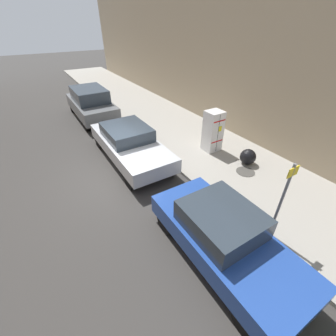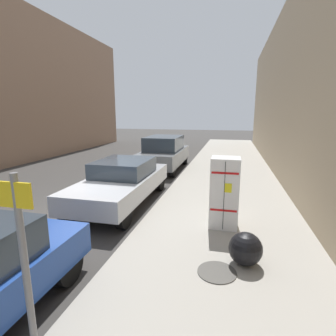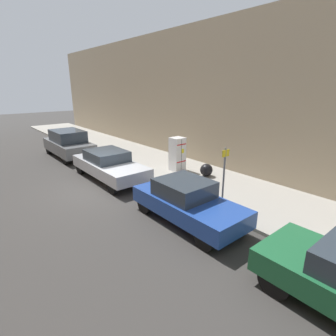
{
  "view_description": "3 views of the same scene",
  "coord_description": "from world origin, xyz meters",
  "px_view_note": "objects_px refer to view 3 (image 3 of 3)",
  "views": [
    {
      "loc": [
        2.05,
        6.95,
        5.05
      ],
      "look_at": [
        -0.79,
        2.34,
        1.41
      ],
      "focal_mm": 24.0,
      "sensor_mm": 36.0,
      "label": 1
    },
    {
      "loc": [
        -4.32,
        6.8,
        2.93
      ],
      "look_at": [
        -2.63,
        -0.19,
        1.41
      ],
      "focal_mm": 28.0,
      "sensor_mm": 36.0,
      "label": 2
    },
    {
      "loc": [
        4.69,
        10.43,
        4.43
      ],
      "look_at": [
        -2.09,
        2.23,
        1.09
      ],
      "focal_mm": 28.0,
      "sensor_mm": 36.0,
      "label": 3
    }
  ],
  "objects_px": {
    "parked_suv_gray": "(69,143)",
    "discarded_refrigerator": "(177,154)",
    "parked_hatchback_blue": "(187,201)",
    "street_sign_post": "(224,175)",
    "trash_bag": "(206,170)",
    "parked_sedan_silver": "(109,164)"
  },
  "relations": [
    {
      "from": "parked_suv_gray",
      "to": "discarded_refrigerator",
      "type": "bearing_deg",
      "value": 115.74
    },
    {
      "from": "parked_hatchback_blue",
      "to": "parked_suv_gray",
      "type": "bearing_deg",
      "value": -90.0
    },
    {
      "from": "discarded_refrigerator",
      "to": "parked_suv_gray",
      "type": "height_order",
      "value": "discarded_refrigerator"
    },
    {
      "from": "street_sign_post",
      "to": "trash_bag",
      "type": "relative_size",
      "value": 3.65
    },
    {
      "from": "trash_bag",
      "to": "parked_sedan_silver",
      "type": "relative_size",
      "value": 0.13
    },
    {
      "from": "parked_sedan_silver",
      "to": "parked_suv_gray",
      "type": "bearing_deg",
      "value": -90.0
    },
    {
      "from": "street_sign_post",
      "to": "parked_hatchback_blue",
      "type": "distance_m",
      "value": 1.7
    },
    {
      "from": "street_sign_post",
      "to": "parked_hatchback_blue",
      "type": "relative_size",
      "value": 0.55
    },
    {
      "from": "street_sign_post",
      "to": "parked_sedan_silver",
      "type": "relative_size",
      "value": 0.48
    },
    {
      "from": "street_sign_post",
      "to": "parked_sedan_silver",
      "type": "bearing_deg",
      "value": -75.26
    },
    {
      "from": "trash_bag",
      "to": "parked_sedan_silver",
      "type": "xyz_separation_m",
      "value": [
        3.76,
        -3.0,
        0.31
      ]
    },
    {
      "from": "parked_sedan_silver",
      "to": "parked_hatchback_blue",
      "type": "relative_size",
      "value": 1.15
    },
    {
      "from": "street_sign_post",
      "to": "parked_suv_gray",
      "type": "bearing_deg",
      "value": -82.31
    },
    {
      "from": "street_sign_post",
      "to": "parked_sedan_silver",
      "type": "xyz_separation_m",
      "value": [
        1.53,
        -5.82,
        -0.66
      ]
    },
    {
      "from": "trash_bag",
      "to": "street_sign_post",
      "type": "bearing_deg",
      "value": 51.68
    },
    {
      "from": "parked_suv_gray",
      "to": "parked_sedan_silver",
      "type": "relative_size",
      "value": 0.94
    },
    {
      "from": "trash_bag",
      "to": "parked_suv_gray",
      "type": "xyz_separation_m",
      "value": [
        3.76,
        -8.52,
        0.46
      ]
    },
    {
      "from": "street_sign_post",
      "to": "parked_sedan_silver",
      "type": "height_order",
      "value": "street_sign_post"
    },
    {
      "from": "street_sign_post",
      "to": "trash_bag",
      "type": "height_order",
      "value": "street_sign_post"
    },
    {
      "from": "discarded_refrigerator",
      "to": "trash_bag",
      "type": "relative_size",
      "value": 2.81
    },
    {
      "from": "discarded_refrigerator",
      "to": "parked_hatchback_blue",
      "type": "height_order",
      "value": "discarded_refrigerator"
    },
    {
      "from": "discarded_refrigerator",
      "to": "parked_hatchback_blue",
      "type": "bearing_deg",
      "value": 52.0
    }
  ]
}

